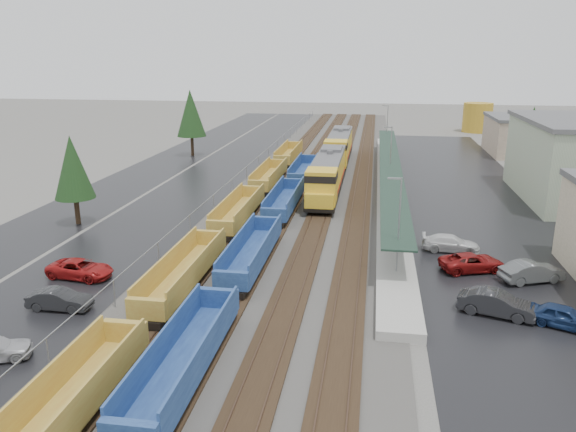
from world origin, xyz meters
name	(u,v)px	position (x,y,z in m)	size (l,w,h in m)	color
ballast_strip	(322,171)	(0.00, 60.00, 0.04)	(20.00, 160.00, 0.08)	#302D2B
trackbed	(322,170)	(0.00, 60.00, 0.16)	(14.60, 160.00, 0.22)	black
west_parking_lot	(223,168)	(-15.00, 60.00, 0.01)	(10.00, 160.00, 0.02)	black
west_road	(160,166)	(-25.00, 60.00, 0.01)	(9.00, 160.00, 0.02)	black
east_commuter_lot	(466,192)	(19.00, 50.00, 0.01)	(16.00, 100.00, 0.02)	black
station_platform	(389,184)	(9.50, 50.01, 0.73)	(3.00, 80.00, 8.00)	#9E9B93
chainlink_fence	(256,161)	(-9.50, 58.44, 1.61)	(0.08, 160.04, 2.02)	gray
distant_hills	(473,98)	(44.79, 210.68, 0.00)	(301.00, 140.00, 25.20)	#4E5A46
tree_west_near	(72,167)	(-22.00, 30.00, 5.82)	(3.96, 3.96, 9.00)	#332316
tree_west_far	(191,113)	(-23.00, 70.00, 7.12)	(4.84, 4.84, 11.00)	#332316
tree_east	(531,133)	(28.00, 58.00, 6.47)	(4.40, 4.40, 10.00)	#332316
locomotive_lead	(327,175)	(2.00, 45.44, 2.60)	(3.30, 21.74, 4.92)	black
locomotive_trail	(339,147)	(2.00, 66.44, 2.60)	(3.30, 21.74, 4.92)	black
well_string_yellow	(216,237)	(-6.00, 24.60, 1.15)	(2.58, 99.40, 2.29)	#A7792E
well_string_blue	(252,253)	(-2.00, 21.14, 1.15)	(2.59, 80.90, 2.30)	navy
storage_tank	(477,118)	(29.51, 108.43, 3.15)	(6.31, 6.31, 6.31)	#B08823
parked_car_west_b	(59,300)	(-13.09, 11.24, 0.71)	(4.29, 1.49, 1.41)	black
parked_car_west_c	(80,269)	(-14.52, 16.66, 0.71)	(5.09, 2.35, 1.42)	maroon
parked_car_east_a	(497,304)	(15.84, 14.85, 0.81)	(4.93, 1.72, 1.62)	black
parked_car_east_b	(472,262)	(15.51, 22.76, 0.71)	(5.13, 2.36, 1.43)	maroon
parked_car_east_c	(451,243)	(14.39, 27.27, 0.71)	(4.92, 2.00, 1.43)	silver
parked_car_east_d	(564,317)	(19.70, 13.70, 0.72)	(4.24, 1.71, 1.45)	navy
parked_car_east_e	(532,272)	(19.60, 21.15, 0.80)	(4.85, 1.69, 1.60)	#4F5253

